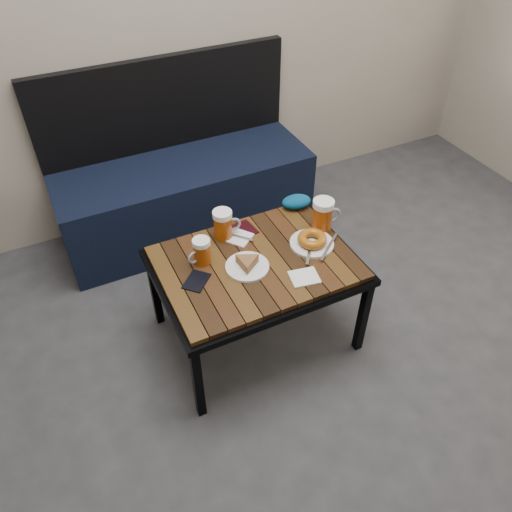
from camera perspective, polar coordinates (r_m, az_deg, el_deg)
name	(u,v)px	position (r m, az deg, el deg)	size (l,w,h in m)	color
ground	(385,477)	(2.12, 14.48, -23.28)	(4.00, 4.00, 0.00)	#2D2D30
bench	(184,189)	(2.89, -8.20, 7.60)	(1.40, 0.50, 0.95)	black
cafe_table	(256,269)	(2.12, 0.00, -1.45)	(0.84, 0.62, 0.47)	black
beer_mug_left	(201,251)	(2.06, -6.25, 0.54)	(0.11, 0.08, 0.12)	#983F0C
beer_mug_centre	(223,224)	(2.17, -3.75, 3.64)	(0.13, 0.09, 0.14)	#983F0C
beer_mug_right	(323,215)	(2.23, 7.67, 4.69)	(0.14, 0.10, 0.15)	#983F0C
plate_pie	(247,264)	(2.05, -1.01, -0.94)	(0.18, 0.18, 0.05)	white
plate_bagel	(312,241)	(2.17, 6.43, 1.72)	(0.23, 0.22, 0.05)	white
napkin_left	(239,237)	(2.20, -1.97, 2.13)	(0.14, 0.14, 0.01)	white
napkin_right	(304,277)	(2.02, 5.54, -2.42)	(0.13, 0.12, 0.01)	white
passport_navy	(196,281)	(2.02, -6.82, -2.86)	(0.08, 0.11, 0.01)	black
passport_burgundy	(245,229)	(2.25, -1.24, 3.12)	(0.08, 0.11, 0.01)	black
knit_pouch	(296,202)	(2.38, 4.64, 6.21)	(0.14, 0.09, 0.06)	navy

